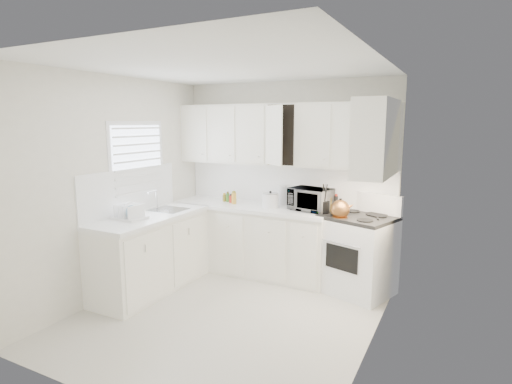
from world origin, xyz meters
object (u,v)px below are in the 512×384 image
Objects in this scene: stove at (357,244)px; rice_cooker at (270,199)px; utensil_crock at (325,199)px; dish_rack at (129,211)px; microwave at (311,197)px; tea_kettle at (340,208)px.

stove is 1.25m from rice_cooker.
utensil_crock reaches higher than rice_cooker.
dish_rack is (-1.94, -1.29, -0.09)m from utensil_crock.
dish_rack is at bearing -132.26° from stove.
microwave reaches higher than stove.
utensil_crock is (0.23, -0.13, 0.02)m from microwave.
stove is 2.74m from dish_rack.
microwave reaches higher than rice_cooker.
utensil_crock is at bearing -17.09° from microwave.
utensil_crock is 1.04× the size of dish_rack.
utensil_crock is at bearing -155.96° from stove.
tea_kettle reaches higher than rice_cooker.
microwave is 2.35× the size of rice_cooker.
rice_cooker is 0.60× the size of dish_rack.
stove is 2.38× the size of microwave.
utensil_crock reaches higher than stove.
tea_kettle is 1.27× the size of rice_cooker.
rice_cooker is 0.77m from utensil_crock.
stove is 0.52m from tea_kettle.
tea_kettle is 1.01m from rice_cooker.
utensil_crock reaches higher than dish_rack.
rice_cooker is at bearing 51.62° from dish_rack.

